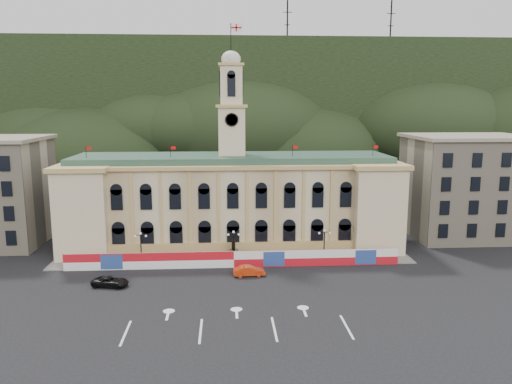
{
  "coord_description": "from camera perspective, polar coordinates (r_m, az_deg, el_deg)",
  "views": [
    {
      "loc": [
        -1.17,
        -56.63,
        24.19
      ],
      "look_at": [
        3.5,
        18.0,
        10.92
      ],
      "focal_mm": 35.0,
      "sensor_mm": 36.0,
      "label": 1
    }
  ],
  "objects": [
    {
      "name": "lamp_left",
      "position": [
        77.67,
        -13.02,
        -5.98
      ],
      "size": [
        1.96,
        0.44,
        5.15
      ],
      "color": "black",
      "rests_on": "ground"
    },
    {
      "name": "pavement",
      "position": [
        78.2,
        -2.57,
        -7.9
      ],
      "size": [
        56.0,
        5.5,
        0.16
      ],
      "primitive_type": "cube",
      "color": "slate",
      "rests_on": "ground"
    },
    {
      "name": "lane_markings",
      "position": [
        57.03,
        -2.14,
        -15.04
      ],
      "size": [
        26.0,
        10.0,
        0.02
      ],
      "primitive_type": null,
      "color": "white",
      "rests_on": "ground"
    },
    {
      "name": "statue",
      "position": [
        78.11,
        -2.58,
        -7.08
      ],
      "size": [
        1.4,
        1.4,
        3.72
      ],
      "color": "#595651",
      "rests_on": "ground"
    },
    {
      "name": "lamp_right",
      "position": [
        78.09,
        7.8,
        -5.72
      ],
      "size": [
        1.96,
        0.44,
        5.15
      ],
      "color": "black",
      "rests_on": "ground"
    },
    {
      "name": "lamp_center",
      "position": [
        76.61,
        -2.58,
        -5.95
      ],
      "size": [
        1.96,
        0.44,
        5.15
      ],
      "color": "black",
      "rests_on": "ground"
    },
    {
      "name": "city_hall",
      "position": [
        85.84,
        -2.73,
        -0.92
      ],
      "size": [
        56.2,
        17.6,
        37.1
      ],
      "color": "beige",
      "rests_on": "ground"
    },
    {
      "name": "black_suv",
      "position": [
        70.63,
        -16.32,
        -9.81
      ],
      "size": [
        4.09,
        5.72,
        1.35
      ],
      "primitive_type": "imported",
      "rotation": [
        0.0,
        0.0,
        1.38
      ],
      "color": "black",
      "rests_on": "ground"
    },
    {
      "name": "ground",
      "position": [
        61.6,
        -2.26,
        -13.07
      ],
      "size": [
        260.0,
        260.0,
        0.0
      ],
      "primitive_type": "plane",
      "color": "black",
      "rests_on": "ground"
    },
    {
      "name": "hill_ridge",
      "position": [
        178.69,
        -3.23,
        8.54
      ],
      "size": [
        230.0,
        80.0,
        64.0
      ],
      "color": "black",
      "rests_on": "ground"
    },
    {
      "name": "side_building_right",
      "position": [
        99.2,
        22.91,
        0.65
      ],
      "size": [
        21.0,
        17.0,
        18.6
      ],
      "color": "#B5A68C",
      "rests_on": "ground"
    },
    {
      "name": "hoarding_fence",
      "position": [
        75.29,
        -2.5,
        -7.69
      ],
      "size": [
        50.0,
        0.44,
        2.5
      ],
      "color": "red",
      "rests_on": "ground"
    },
    {
      "name": "red_sedan",
      "position": [
        71.81,
        -0.79,
        -9.0
      ],
      "size": [
        2.23,
        4.73,
        1.48
      ],
      "primitive_type": "imported",
      "rotation": [
        0.0,
        0.0,
        1.64
      ],
      "color": "red",
      "rests_on": "ground"
    }
  ]
}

